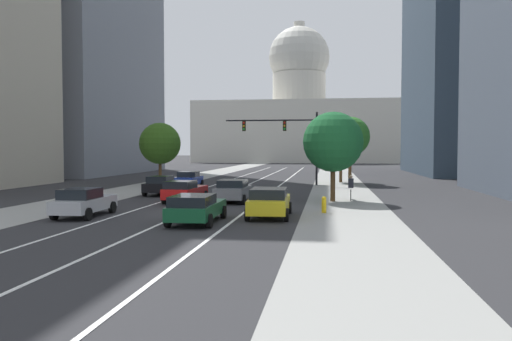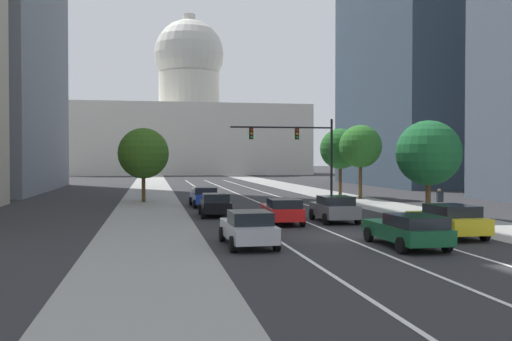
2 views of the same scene
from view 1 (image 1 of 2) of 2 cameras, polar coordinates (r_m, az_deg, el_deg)
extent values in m
plane|color=#2B2B2D|center=(67.43, 1.48, -0.54)|extent=(400.00, 400.00, 0.00)
cube|color=gray|center=(64.16, -6.88, -0.71)|extent=(4.94, 130.00, 0.01)
cube|color=gray|center=(62.01, 9.07, -0.83)|extent=(4.94, 130.00, 0.01)
cube|color=white|center=(53.14, -3.78, -1.34)|extent=(0.16, 90.00, 0.01)
cube|color=white|center=(52.58, -0.39, -1.37)|extent=(0.16, 90.00, 0.01)
cube|color=white|center=(52.21, 3.06, -1.40)|extent=(0.16, 90.00, 0.01)
cube|color=#334251|center=(79.74, 23.61, 15.77)|extent=(16.59, 27.17, 44.35)
cube|color=beige|center=(135.86, 4.82, 4.25)|extent=(53.14, 23.10, 15.66)
cylinder|color=beige|center=(136.73, 4.84, 9.15)|extent=(14.00, 14.00, 7.72)
sphere|color=beige|center=(137.94, 4.85, 12.56)|extent=(16.00, 16.00, 16.00)
cylinder|color=beige|center=(139.39, 4.86, 15.48)|extent=(2.88, 2.88, 4.00)
cube|color=black|center=(39.28, -10.49, -1.78)|extent=(1.82, 4.05, 0.64)
cube|color=black|center=(38.84, -10.71, -0.99)|extent=(1.62, 1.88, 0.50)
cylinder|color=black|center=(40.87, -10.95, -2.08)|extent=(0.24, 0.65, 0.64)
cylinder|color=black|center=(40.30, -8.67, -2.12)|extent=(0.24, 0.65, 0.64)
cylinder|color=black|center=(38.35, -12.38, -2.38)|extent=(0.24, 0.65, 0.64)
cylinder|color=black|center=(37.74, -9.98, -2.44)|extent=(0.24, 0.65, 0.64)
cube|color=slate|center=(33.45, -2.53, -2.43)|extent=(1.91, 4.20, 0.70)
cube|color=black|center=(33.13, -2.63, -1.45)|extent=(1.73, 2.11, 0.48)
cylinder|color=black|center=(35.06, -3.53, -2.78)|extent=(0.23, 0.64, 0.64)
cylinder|color=black|center=(34.70, -0.57, -2.83)|extent=(0.23, 0.64, 0.64)
cylinder|color=black|center=(32.31, -4.63, -3.23)|extent=(0.23, 0.64, 0.64)
cylinder|color=black|center=(31.93, -1.42, -3.29)|extent=(0.23, 0.64, 0.64)
cube|color=#1E389E|center=(46.36, -7.56, -1.10)|extent=(1.92, 4.45, 0.68)
cube|color=black|center=(46.29, -7.58, -0.40)|extent=(1.70, 2.04, 0.46)
cylinder|color=black|center=(48.05, -8.17, -1.39)|extent=(0.24, 0.65, 0.64)
cylinder|color=black|center=(47.64, -6.09, -1.41)|extent=(0.24, 0.65, 0.64)
cylinder|color=black|center=(45.17, -9.11, -1.64)|extent=(0.24, 0.65, 0.64)
cylinder|color=black|center=(44.73, -6.91, -1.66)|extent=(0.24, 0.65, 0.64)
cube|color=yellow|center=(26.16, 1.53, -3.78)|extent=(2.01, 4.57, 0.70)
cube|color=black|center=(25.67, 1.44, -2.56)|extent=(1.80, 2.30, 0.50)
cylinder|color=black|center=(27.82, -0.14, -4.13)|extent=(0.24, 0.65, 0.64)
cylinder|color=black|center=(27.66, 3.77, -4.18)|extent=(0.24, 0.65, 0.64)
cylinder|color=black|center=(24.79, -0.98, -4.94)|extent=(0.24, 0.65, 0.64)
cylinder|color=black|center=(24.61, 3.41, -5.00)|extent=(0.24, 0.65, 0.64)
cube|color=#B2B5BA|center=(27.83, -18.66, -3.58)|extent=(1.82, 4.40, 0.65)
cube|color=black|center=(27.33, -19.13, -2.46)|extent=(1.64, 2.01, 0.52)
cylinder|color=black|center=(29.58, -18.92, -3.87)|extent=(0.23, 0.64, 0.64)
cylinder|color=black|center=(28.86, -15.80, -3.99)|extent=(0.23, 0.64, 0.64)
cylinder|color=black|center=(26.95, -21.70, -4.52)|extent=(0.23, 0.64, 0.64)
cylinder|color=black|center=(26.16, -18.34, -4.68)|extent=(0.23, 0.64, 0.64)
cube|color=red|center=(33.89, -7.91, -2.41)|extent=(2.00, 4.57, 0.67)
cube|color=black|center=(32.91, -8.47, -1.57)|extent=(1.74, 2.16, 0.47)
cylinder|color=black|center=(35.65, -8.47, -2.71)|extent=(0.25, 0.65, 0.64)
cylinder|color=black|center=(35.10, -5.72, -2.78)|extent=(0.25, 0.65, 0.64)
cylinder|color=black|center=(32.80, -10.23, -3.17)|extent=(0.25, 0.65, 0.64)
cylinder|color=black|center=(32.20, -7.28, -3.26)|extent=(0.25, 0.65, 0.64)
cube|color=#14512D|center=(24.35, -6.60, -4.37)|extent=(1.95, 4.80, 0.61)
cube|color=black|center=(23.42, -7.14, -3.33)|extent=(1.77, 2.45, 0.46)
cylinder|color=black|center=(26.18, -7.75, -4.57)|extent=(0.23, 0.64, 0.64)
cylinder|color=black|center=(25.76, -3.67, -4.67)|extent=(0.23, 0.64, 0.64)
cylinder|color=black|center=(23.09, -9.86, -5.52)|extent=(0.23, 0.64, 0.64)
cylinder|color=black|center=(22.61, -5.26, -5.67)|extent=(0.23, 0.64, 0.64)
cylinder|color=black|center=(49.04, 6.82, 2.44)|extent=(0.20, 0.20, 7.04)
cylinder|color=black|center=(49.41, 1.69, 5.65)|extent=(8.82, 0.14, 0.14)
cube|color=black|center=(49.25, 3.23, 5.02)|extent=(0.32, 0.28, 0.96)
sphere|color=red|center=(49.12, 3.21, 5.38)|extent=(0.20, 0.20, 0.20)
sphere|color=orange|center=(49.10, 3.21, 5.03)|extent=(0.20, 0.20, 0.20)
sphere|color=green|center=(49.09, 3.21, 4.68)|extent=(0.20, 0.20, 0.20)
cube|color=black|center=(49.74, -1.35, 5.00)|extent=(0.32, 0.28, 0.96)
sphere|color=red|center=(49.61, -1.38, 5.35)|extent=(0.20, 0.20, 0.20)
sphere|color=orange|center=(49.60, -1.38, 5.00)|extent=(0.20, 0.20, 0.20)
sphere|color=green|center=(49.58, -1.38, 4.66)|extent=(0.20, 0.20, 0.20)
cylinder|color=yellow|center=(28.10, 7.63, -4.03)|extent=(0.26, 0.26, 0.70)
sphere|color=yellow|center=(28.06, 7.64, -3.16)|extent=(0.26, 0.26, 0.26)
cylinder|color=yellow|center=(27.94, 7.63, -3.99)|extent=(0.10, 0.12, 0.10)
cylinder|color=black|center=(34.67, 10.59, -2.86)|extent=(0.08, 0.66, 0.66)
cylinder|color=black|center=(35.70, 10.59, -2.71)|extent=(0.08, 0.66, 0.66)
cube|color=black|center=(35.16, 10.59, -2.42)|extent=(0.11, 1.00, 0.36)
cube|color=#262833|center=(35.07, 10.60, -1.40)|extent=(0.37, 0.30, 0.64)
sphere|color=tan|center=(35.11, 10.60, -0.70)|extent=(0.22, 0.22, 0.22)
cylinder|color=#51381E|center=(53.89, 9.49, 0.38)|extent=(0.32, 0.32, 3.20)
sphere|color=#246026|center=(53.87, 9.51, 3.52)|extent=(3.88, 3.88, 3.88)
cylinder|color=#51381E|center=(53.05, -10.70, 0.00)|extent=(0.32, 0.32, 2.58)
sphere|color=#315B1A|center=(53.01, -10.73, 3.00)|extent=(4.24, 4.24, 4.24)
cylinder|color=#51381E|center=(34.19, 8.61, -1.31)|extent=(0.32, 0.32, 2.57)
sphere|color=#1A5B2D|center=(34.12, 8.64, 3.20)|extent=(4.00, 4.00, 4.00)
cylinder|color=#51381E|center=(50.66, 10.49, 0.35)|extent=(0.32, 0.32, 3.38)
sphere|color=#2B6B25|center=(50.64, 10.52, 3.79)|extent=(3.85, 3.85, 3.85)
camera|label=2|loc=(16.45, -77.38, 0.98)|focal=40.36mm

